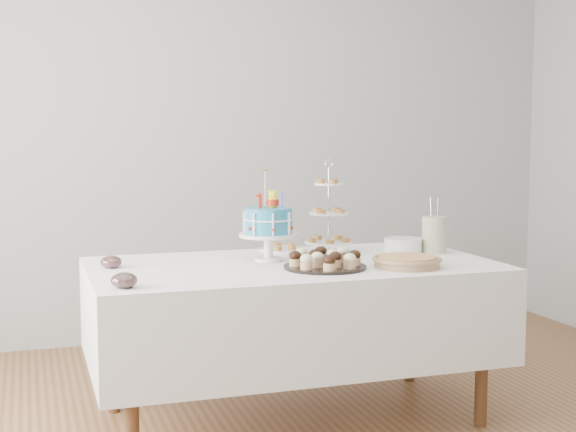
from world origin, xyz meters
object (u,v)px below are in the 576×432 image
object	(u,v)px
plate_stack	(403,245)
jam_bowl_a	(124,281)
jam_bowl_b	(111,262)
pie	(407,261)
tiered_stand	(329,214)
birthday_cake	(269,236)
cupcake_tray	(325,259)
utensil_pitcher	(434,233)
pastry_plate	(281,248)
table	(293,310)

from	to	relation	value
plate_stack	jam_bowl_a	bearing A→B (deg)	-161.11
jam_bowl_b	pie	bearing A→B (deg)	-17.11
tiered_stand	birthday_cake	bearing A→B (deg)	-156.15
birthday_cake	cupcake_tray	world-z (taller)	birthday_cake
cupcake_tray	utensil_pitcher	distance (m)	0.76
pie	pastry_plate	bearing A→B (deg)	120.52
pastry_plate	cupcake_tray	bearing A→B (deg)	-87.65
cupcake_tray	utensil_pitcher	size ratio (longest dim) A/B	1.33
cupcake_tray	table	bearing A→B (deg)	116.91
jam_bowl_a	jam_bowl_b	xyz separation A→B (m)	(-0.00, 0.50, -0.00)
cupcake_tray	pastry_plate	bearing A→B (deg)	92.35
pie	tiered_stand	xyz separation A→B (m)	(-0.18, 0.54, 0.17)
tiered_stand	cupcake_tray	bearing A→B (deg)	-113.02
pastry_plate	tiered_stand	bearing A→B (deg)	-32.06
pastry_plate	jam_bowl_b	size ratio (longest dim) A/B	2.31
tiered_stand	jam_bowl_a	bearing A→B (deg)	-150.44
tiered_stand	jam_bowl_b	xyz separation A→B (m)	(-1.13, -0.14, -0.17)
utensil_pitcher	pie	bearing A→B (deg)	-155.83
jam_bowl_a	pastry_plate	bearing A→B (deg)	40.36
tiered_stand	table	bearing A→B (deg)	-137.23
jam_bowl_a	cupcake_tray	bearing A→B (deg)	11.35
cupcake_tray	jam_bowl_b	distance (m)	0.99
tiered_stand	pastry_plate	xyz separation A→B (m)	(-0.22, 0.14, -0.19)
table	cupcake_tray	distance (m)	0.34
pastry_plate	plate_stack	bearing A→B (deg)	-24.48
jam_bowl_b	utensil_pitcher	world-z (taller)	utensil_pitcher
cupcake_tray	pie	size ratio (longest dim) A/B	1.19
cupcake_tray	pie	xyz separation A→B (m)	(0.37, -0.09, -0.01)
jam_bowl_a	jam_bowl_b	world-z (taller)	jam_bowl_a
birthday_cake	cupcake_tray	size ratio (longest dim) A/B	1.16
pie	pastry_plate	world-z (taller)	pie
table	tiered_stand	size ratio (longest dim) A/B	3.96
table	jam_bowl_a	distance (m)	0.95
cupcake_tray	pie	bearing A→B (deg)	-13.22
tiered_stand	utensil_pitcher	bearing A→B (deg)	-19.26
table	cupcake_tray	size ratio (longest dim) A/B	5.01
table	cupcake_tray	bearing A→B (deg)	-63.09
table	utensil_pitcher	distance (m)	0.87
birthday_cake	utensil_pitcher	world-z (taller)	birthday_cake
cupcake_tray	jam_bowl_a	world-z (taller)	cupcake_tray
jam_bowl_a	utensil_pitcher	bearing A→B (deg)	15.57
cupcake_tray	utensil_pitcher	bearing A→B (deg)	20.88
birthday_cake	jam_bowl_b	distance (m)	0.76
plate_stack	jam_bowl_b	size ratio (longest dim) A/B	2.00
pie	jam_bowl_a	distance (m)	1.31
tiered_stand	pastry_plate	bearing A→B (deg)	147.94
pastry_plate	jam_bowl_a	world-z (taller)	jam_bowl_a
pie	jam_bowl_a	xyz separation A→B (m)	(-1.31, -0.10, 0.00)
plate_stack	pastry_plate	bearing A→B (deg)	155.52
pie	jam_bowl_b	bearing A→B (deg)	162.89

